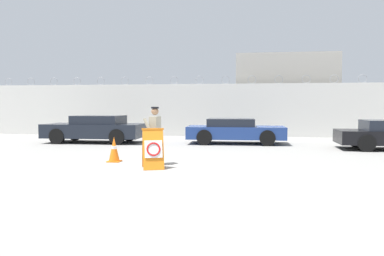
{
  "coord_description": "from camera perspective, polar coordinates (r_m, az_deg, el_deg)",
  "views": [
    {
      "loc": [
        2.41,
        -10.05,
        1.71
      ],
      "look_at": [
        0.75,
        2.27,
        0.98
      ],
      "focal_mm": 35.0,
      "sensor_mm": 36.0,
      "label": 1
    }
  ],
  "objects": [
    {
      "name": "ground_plane",
      "position": [
        10.48,
        -5.78,
        -6.05
      ],
      "size": [
        90.0,
        90.0,
        0.0
      ],
      "primitive_type": "plane",
      "color": "gray"
    },
    {
      "name": "perimeter_wall",
      "position": [
        21.34,
        1.17,
        2.76
      ],
      "size": [
        36.0,
        0.3,
        3.42
      ],
      "color": "silver",
      "rests_on": "ground_plane"
    },
    {
      "name": "building_block",
      "position": [
        25.58,
        13.58,
        4.86
      ],
      "size": [
        6.02,
        6.03,
        4.85
      ],
      "color": "#B2ADA3",
      "rests_on": "ground_plane"
    },
    {
      "name": "barricade_sign",
      "position": [
        10.29,
        -5.97,
        -3.12
      ],
      "size": [
        0.74,
        0.81,
        1.11
      ],
      "rotation": [
        0.0,
        0.0,
        0.33
      ],
      "color": "orange",
      "rests_on": "ground_plane"
    },
    {
      "name": "security_guard",
      "position": [
        10.96,
        -5.67,
        -0.72
      ],
      "size": [
        0.44,
        0.61,
        1.69
      ],
      "rotation": [
        0.0,
        0.0,
        -1.71
      ],
      "color": "#232838",
      "rests_on": "ground_plane"
    },
    {
      "name": "traffic_cone_near",
      "position": [
        11.74,
        -11.79,
        -3.21
      ],
      "size": [
        0.39,
        0.39,
        0.77
      ],
      "color": "orange",
      "rests_on": "ground_plane"
    },
    {
      "name": "parked_car_front_coupe",
      "position": [
        18.1,
        -14.5,
        -0.1
      ],
      "size": [
        4.52,
        2.02,
        1.27
      ],
      "rotation": [
        0.0,
        0.0,
        3.14
      ],
      "color": "black",
      "rests_on": "ground_plane"
    },
    {
      "name": "parked_car_rear_sedan",
      "position": [
        17.14,
        6.54,
        -0.39
      ],
      "size": [
        4.39,
        1.95,
        1.14
      ],
      "rotation": [
        0.0,
        0.0,
        0.01
      ],
      "color": "black",
      "rests_on": "ground_plane"
    }
  ]
}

